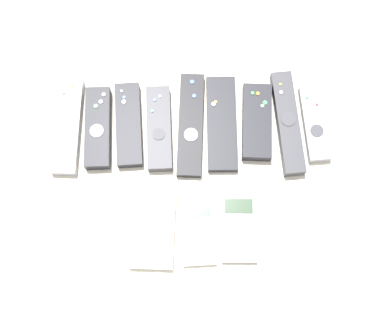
% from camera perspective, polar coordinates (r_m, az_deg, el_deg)
% --- Properties ---
extents(ground_plane, '(3.00, 3.00, 0.00)m').
position_cam_1_polar(ground_plane, '(1.07, 0.06, -2.00)').
color(ground_plane, beige).
extents(remote_0, '(0.06, 0.21, 0.02)m').
position_cam_1_polar(remote_0, '(1.12, -13.10, 4.34)').
color(remote_0, gray).
rests_on(remote_0, ground_plane).
extents(remote_1, '(0.05, 0.17, 0.03)m').
position_cam_1_polar(remote_1, '(1.10, -10.00, 4.23)').
color(remote_1, black).
rests_on(remote_1, ground_plane).
extents(remote_2, '(0.06, 0.18, 0.03)m').
position_cam_1_polar(remote_2, '(1.10, -6.77, 4.60)').
color(remote_2, black).
rests_on(remote_2, ground_plane).
extents(remote_3, '(0.05, 0.18, 0.03)m').
position_cam_1_polar(remote_3, '(1.09, -3.54, 4.24)').
color(remote_3, '#333338').
rests_on(remote_3, ground_plane).
extents(remote_4, '(0.06, 0.22, 0.02)m').
position_cam_1_polar(remote_4, '(1.09, -0.32, 4.63)').
color(remote_4, black).
rests_on(remote_4, ground_plane).
extents(remote_5, '(0.06, 0.20, 0.02)m').
position_cam_1_polar(remote_5, '(1.10, 3.18, 4.75)').
color(remote_5, black).
rests_on(remote_5, ground_plane).
extents(remote_6, '(0.07, 0.16, 0.03)m').
position_cam_1_polar(remote_6, '(1.10, 6.92, 4.89)').
color(remote_6, black).
rests_on(remote_6, ground_plane).
extents(remote_7, '(0.06, 0.22, 0.03)m').
position_cam_1_polar(remote_7, '(1.11, 10.15, 4.74)').
color(remote_7, '#333338').
rests_on(remote_7, ground_plane).
extents(remote_8, '(0.05, 0.16, 0.02)m').
position_cam_1_polar(remote_8, '(1.12, 12.93, 4.61)').
color(remote_8, gray).
rests_on(remote_8, ground_plane).
extents(calculator_0, '(0.09, 0.15, 0.02)m').
position_cam_1_polar(calculator_0, '(1.04, -4.21, -6.61)').
color(calculator_0, silver).
rests_on(calculator_0, ground_plane).
extents(calculator_1, '(0.07, 0.13, 0.01)m').
position_cam_1_polar(calculator_1, '(1.04, 0.64, -6.87)').
color(calculator_1, beige).
rests_on(calculator_1, ground_plane).
extents(calculator_2, '(0.07, 0.13, 0.01)m').
position_cam_1_polar(calculator_2, '(1.05, 5.02, -6.50)').
color(calculator_2, '#B2B2B7').
rests_on(calculator_2, ground_plane).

